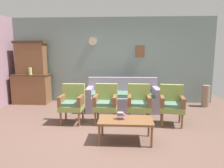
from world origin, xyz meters
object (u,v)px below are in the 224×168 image
Objects in this scene: book_stack_on_table at (121,116)px; floor_vase_by_wall at (206,96)px; coffee_table at (126,122)px; armchair_near_couch_end at (139,102)px; vase_on_cabinet at (30,71)px; side_cabinet at (32,89)px; floral_couch at (123,99)px; armchair_near_cabinet at (172,103)px; armchair_row_middle at (72,102)px; armchair_by_doorway at (106,102)px.

floor_vase_by_wall reaches higher than book_stack_on_table.
coffee_table is at bearing -133.02° from floor_vase_by_wall.
armchair_near_couch_end is 1.39× the size of floor_vase_by_wall.
side_cabinet is at bearing 111.94° from vase_on_cabinet.
floral_couch reaches higher than book_stack_on_table.
armchair_row_middle is at bearing -179.25° from armchair_near_cabinet.
floral_couch is 2.53m from floor_vase_by_wall.
side_cabinet reaches higher than armchair_by_doorway.
armchair_near_couch_end is 0.74m from armchair_near_cabinet.
book_stack_on_table is (-0.02, -2.04, 0.16)m from floral_couch.
armchair_row_middle is 0.78m from armchair_by_doorway.
floor_vase_by_wall reaches higher than coffee_table.
side_cabinet is 1.28× the size of armchair_near_cabinet.
side_cabinet is 4.00m from coffee_table.
vase_on_cabinet is at bearing 159.09° from armchair_near_cabinet.
floral_couch and armchair_near_couch_end have the same top height.
side_cabinet is 1.16× the size of coffee_table.
floral_couch is 2.05m from coffee_table.
floral_couch is (2.91, -0.62, -0.14)m from side_cabinet.
vase_on_cabinet is 3.58m from armchair_near_couch_end.
floor_vase_by_wall is at bearing -1.06° from side_cabinet.
armchair_near_cabinet is at bearing -20.91° from vase_on_cabinet.
armchair_by_doorway is at bearing 3.87° from armchair_row_middle.
armchair_row_middle reaches higher than book_stack_on_table.
side_cabinet is 1.28× the size of armchair_row_middle.
armchair_row_middle is at bearing 140.97° from book_stack_on_table.
armchair_row_middle reaches higher than floor_vase_by_wall.
side_cabinet is at bearing 153.25° from armchair_near_couch_end.
armchair_near_cabinet is at bearing -22.87° from side_cabinet.
armchair_near_cabinet is (0.74, -0.04, 0.00)m from armchair_near_couch_end.
side_cabinet reaches higher than armchair_near_cabinet.
vase_on_cabinet reaches higher than armchair_row_middle.
side_cabinet is 3.03m from armchair_by_doorway.
armchair_row_middle is 1.00× the size of armchair_near_couch_end.
coffee_table is at bearing -87.91° from floral_couch.
vase_on_cabinet is at bearing 137.35° from armchair_row_middle.
armchair_row_middle is at bearing -177.39° from armchair_near_couch_end.
floor_vase_by_wall is (2.86, 1.58, -0.18)m from armchair_by_doorway.
armchair_by_doorway is at bearing -178.67° from armchair_near_couch_end.
vase_on_cabinet is at bearing 171.38° from floral_couch.
book_stack_on_table is at bearing -90.49° from floral_couch.
armchair_near_couch_end is at bearing 72.95° from coffee_table.
armchair_near_cabinet is (1.12, -1.08, 0.17)m from floral_couch.
armchair_near_couch_end and armchair_near_cabinet have the same top height.
armchair_row_middle is at bearing -155.83° from floor_vase_by_wall.
book_stack_on_table is at bearing 172.10° from coffee_table.
armchair_by_doorway reaches higher than floor_vase_by_wall.
floral_couch is 3.13× the size of floor_vase_by_wall.
armchair_by_doorway is 0.77m from armchair_near_couch_end.
book_stack_on_table is at bearing -42.57° from side_cabinet.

